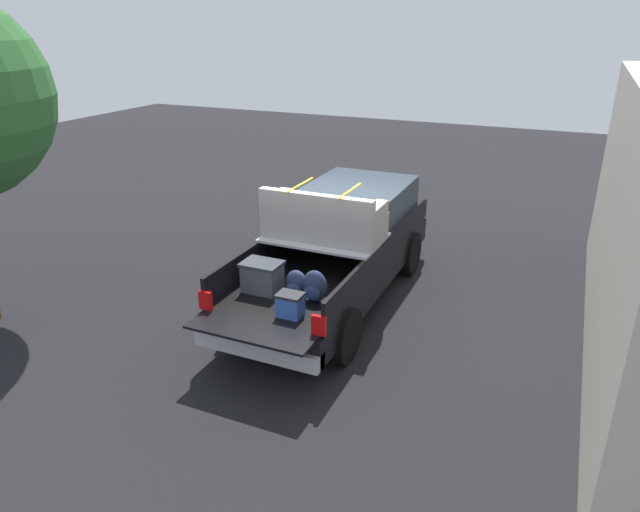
% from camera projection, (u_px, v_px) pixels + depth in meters
% --- Properties ---
extents(ground_plane, '(40.00, 40.00, 0.00)m').
position_uv_depth(ground_plane, '(333.00, 300.00, 10.40)').
color(ground_plane, black).
extents(pickup_truck, '(6.05, 2.06, 2.23)m').
position_uv_depth(pickup_truck, '(342.00, 244.00, 10.34)').
color(pickup_truck, black).
rests_on(pickup_truck, ground_plane).
extents(building_facade, '(9.15, 0.36, 3.95)m').
position_uv_depth(building_facade, '(621.00, 224.00, 8.31)').
color(building_facade, beige).
rests_on(building_facade, ground_plane).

